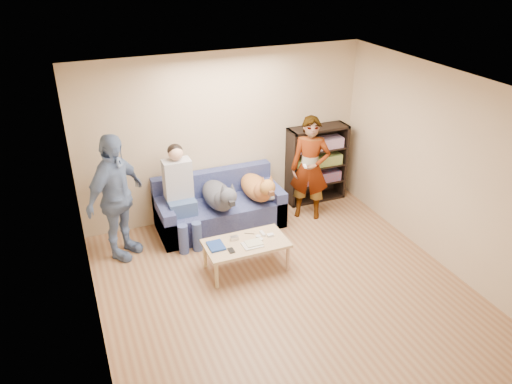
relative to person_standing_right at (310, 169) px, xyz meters
name	(u,v)px	position (x,y,z in m)	size (l,w,h in m)	color
ground	(293,301)	(-1.17, -1.85, -0.83)	(5.00, 5.00, 0.00)	#8D5D3C
ceiling	(301,96)	(-1.17, -1.85, 1.77)	(5.00, 5.00, 0.00)	white
wall_back	(224,136)	(-1.17, 0.65, 0.47)	(4.50, 4.50, 0.00)	tan
wall_front	(454,367)	(-1.17, -4.35, 0.47)	(4.50, 4.50, 0.00)	tan
wall_left	(88,251)	(-3.42, -1.85, 0.47)	(5.00, 5.00, 0.00)	tan
wall_right	(455,177)	(1.08, -1.85, 0.47)	(5.00, 5.00, 0.00)	tan
blanket	(270,194)	(-0.65, 0.03, -0.34)	(0.38, 0.32, 0.13)	#A4A4A9
person_standing_right	(310,169)	(0.00, 0.00, 0.00)	(0.61, 0.40, 1.66)	gray
person_standing_left	(116,198)	(-2.94, 0.00, 0.07)	(1.06, 0.44, 1.80)	#6B86AB
held_controller	(305,166)	(-0.20, -0.20, 0.15)	(0.04, 0.11, 0.03)	white
notebook_blue	(216,246)	(-1.86, -0.94, -0.40)	(0.20, 0.26, 0.03)	navy
papers	(252,245)	(-1.41, -1.09, -0.40)	(0.26, 0.20, 0.01)	beige
magazine	(254,243)	(-1.38, -1.07, -0.39)	(0.22, 0.17, 0.01)	beige
camera_silver	(234,238)	(-1.58, -0.87, -0.39)	(0.11, 0.06, 0.05)	silver
controller_a	(263,233)	(-1.18, -0.89, -0.40)	(0.04, 0.13, 0.03)	silver
controller_b	(270,235)	(-1.10, -0.97, -0.40)	(0.09, 0.06, 0.03)	white
headphone_cup_a	(260,239)	(-1.26, -1.01, -0.40)	(0.07, 0.07, 0.02)	white
headphone_cup_b	(258,236)	(-1.26, -0.93, -0.40)	(0.07, 0.07, 0.02)	silver
pen_orange	(249,248)	(-1.48, -1.15, -0.41)	(0.01, 0.01, 0.14)	orange
pen_black	(249,234)	(-1.34, -0.81, -0.41)	(0.01, 0.01, 0.14)	black
wallet	(231,250)	(-1.71, -1.11, -0.40)	(0.07, 0.12, 0.01)	black
sofa	(219,209)	(-1.42, 0.25, -0.55)	(1.90, 0.85, 0.82)	#515B93
person_seated	(180,191)	(-2.04, 0.12, -0.06)	(0.40, 0.73, 1.47)	#446096
dog_gray	(220,196)	(-1.48, 0.02, -0.20)	(0.40, 1.24, 0.58)	#464850
dog_tan	(258,188)	(-0.85, 0.07, -0.21)	(0.38, 1.15, 0.56)	#AD6335
coffee_table	(246,245)	(-1.46, -0.99, -0.46)	(1.10, 0.60, 0.42)	#D4AE82
bookshelf	(316,162)	(0.38, 0.48, -0.15)	(1.00, 0.34, 1.30)	black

